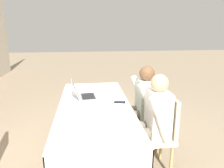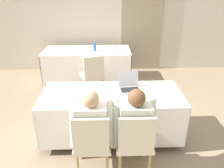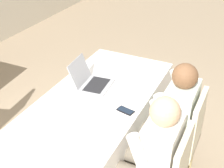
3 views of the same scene
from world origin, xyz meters
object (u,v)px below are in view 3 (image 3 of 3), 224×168
object	(u,v)px
chair_near_right	(180,135)
person_white_shirt	(170,116)
cell_phone	(126,111)
person_checkered_shirt	(150,155)
laptop	(92,81)

from	to	relation	value
chair_near_right	person_white_shirt	xyz separation A→B (m)	(0.00, 0.10, 0.16)
chair_near_right	cell_phone	bearing A→B (deg)	-63.12
person_checkered_shirt	cell_phone	bearing A→B (deg)	-132.96
cell_phone	chair_near_right	distance (m)	0.53
cell_phone	person_checkered_shirt	xyz separation A→B (m)	(-0.29, -0.31, -0.10)
person_checkered_shirt	person_white_shirt	bearing A→B (deg)	-180.00
cell_phone	chair_near_right	world-z (taller)	chair_near_right
cell_phone	chair_near_right	xyz separation A→B (m)	(0.21, -0.42, -0.26)
person_checkered_shirt	person_white_shirt	xyz separation A→B (m)	(0.50, 0.00, 0.00)
laptop	person_white_shirt	world-z (taller)	person_white_shirt
person_white_shirt	person_checkered_shirt	bearing A→B (deg)	0.00
cell_phone	person_white_shirt	size ratio (longest dim) A/B	0.13
chair_near_right	person_checkered_shirt	world-z (taller)	person_checkered_shirt
chair_near_right	person_white_shirt	bearing A→B (deg)	-90.00
laptop	person_checkered_shirt	distance (m)	0.92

